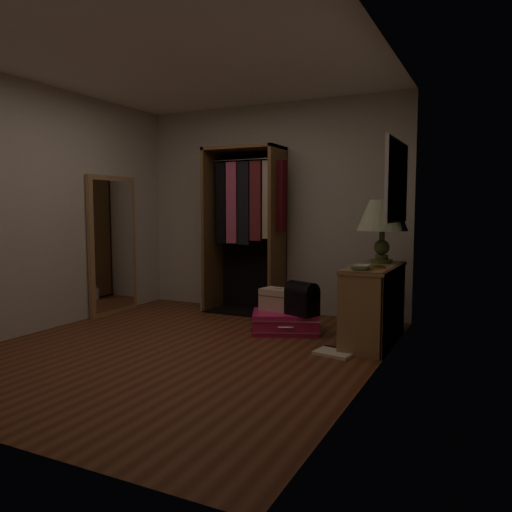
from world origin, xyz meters
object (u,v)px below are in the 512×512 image
console_bookshelf (374,302)px  white_jug (205,304)px  black_bag (302,298)px  pink_suitcase (285,322)px  floor_mirror (113,245)px  open_wardrobe (248,216)px  table_lamp (382,217)px  train_case (278,299)px

console_bookshelf → white_jug: console_bookshelf is taller
black_bag → white_jug: black_bag is taller
pink_suitcase → black_bag: size_ratio=2.26×
floor_mirror → black_bag: 2.56m
open_wardrobe → black_bag: bearing=-38.0°
table_lamp → white_jug: 2.57m
train_case → table_lamp: table_lamp is taller
console_bookshelf → white_jug: (-2.28, 0.56, -0.31)m
white_jug → console_bookshelf: bearing=-13.8°
console_bookshelf → table_lamp: bearing=89.1°
open_wardrobe → white_jug: size_ratio=10.97×
floor_mirror → pink_suitcase: 2.43m
console_bookshelf → black_bag: size_ratio=3.00×
white_jug → floor_mirror: bearing=-147.8°
open_wardrobe → table_lamp: bearing=-14.6°
open_wardrobe → white_jug: open_wardrobe is taller
black_bag → white_jug: (-1.57, 0.64, -0.31)m
pink_suitcase → white_jug: (-1.36, 0.58, -0.03)m
floor_mirror → train_case: floor_mirror is taller
console_bookshelf → black_bag: 0.72m
open_wardrobe → train_case: (0.71, -0.70, -0.87)m
pink_suitcase → black_bag: 0.36m
console_bookshelf → black_bag: console_bookshelf is taller
black_bag → table_lamp: (0.72, 0.35, 0.83)m
table_lamp → white_jug: bearing=172.8°
console_bookshelf → open_wardrobe: (-1.75, 0.73, 0.81)m
console_bookshelf → table_lamp: (0.00, 0.27, 0.82)m
floor_mirror → table_lamp: (3.24, 0.31, 0.37)m
console_bookshelf → white_jug: bearing=166.2°
pink_suitcase → table_lamp: (0.93, 0.29, 1.11)m
black_bag → floor_mirror: bearing=-157.7°
table_lamp → black_bag: bearing=-154.2°
floor_mirror → pink_suitcase: size_ratio=2.01×
floor_mirror → table_lamp: size_ratio=2.66×
console_bookshelf → pink_suitcase: 0.97m
open_wardrobe → train_case: open_wardrobe is taller
black_bag → table_lamp: 1.15m
console_bookshelf → pink_suitcase: console_bookshelf is taller
floor_mirror → console_bookshelf: bearing=0.7°
train_case → black_bag: bearing=-10.2°
pink_suitcase → train_case: train_case is taller
black_bag → table_lamp: bearing=48.9°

